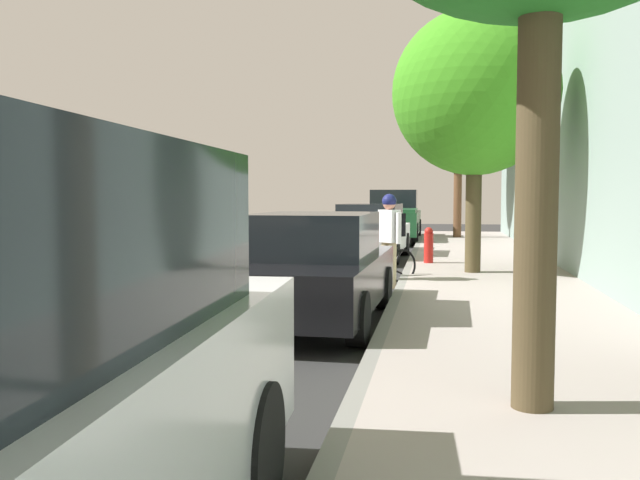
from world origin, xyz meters
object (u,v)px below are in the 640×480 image
(cyclist_with_backpack, at_px, (390,230))
(street_tree_far_end, at_px, (475,93))
(bicycle_at_curb, at_px, (381,266))
(parked_pickup_green_far, at_px, (392,218))
(street_tree_corner, at_px, (459,124))
(fire_hydrant, at_px, (429,245))
(parked_sedan_black_second, at_px, (314,269))
(parked_sedan_white_mid, at_px, (371,232))

(cyclist_with_backpack, relative_size, street_tree_far_end, 0.33)
(bicycle_at_curb, xyz_separation_m, street_tree_far_end, (1.82, 1.02, 3.48))
(parked_pickup_green_far, distance_m, street_tree_corner, 4.30)
(parked_pickup_green_far, height_order, bicycle_at_curb, parked_pickup_green_far)
(bicycle_at_curb, distance_m, cyclist_with_backpack, 0.88)
(parked_pickup_green_far, distance_m, fire_hydrant, 9.28)
(cyclist_with_backpack, distance_m, street_tree_corner, 13.65)
(parked_sedan_black_second, distance_m, fire_hydrant, 7.09)
(cyclist_with_backpack, height_order, street_tree_far_end, street_tree_far_end)
(street_tree_far_end, distance_m, fire_hydrant, 3.82)
(parked_sedan_black_second, bearing_deg, street_tree_far_end, 65.12)
(cyclist_with_backpack, xyz_separation_m, street_tree_far_end, (1.61, 1.46, 2.74))
(parked_sedan_white_mid, distance_m, parked_pickup_green_far, 6.77)
(parked_sedan_black_second, height_order, parked_sedan_white_mid, same)
(parked_pickup_green_far, bearing_deg, street_tree_far_end, -77.68)
(parked_sedan_black_second, bearing_deg, street_tree_corner, 81.92)
(cyclist_with_backpack, height_order, fire_hydrant, cyclist_with_backpack)
(parked_pickup_green_far, distance_m, bicycle_at_curb, 11.99)
(bicycle_at_curb, bearing_deg, parked_pickup_green_far, 92.71)
(parked_sedan_black_second, xyz_separation_m, parked_sedan_white_mid, (-0.14, 9.32, 0.00))
(parked_pickup_green_far, relative_size, bicycle_at_curb, 3.86)
(cyclist_with_backpack, height_order, street_tree_corner, street_tree_corner)
(parked_sedan_white_mid, bearing_deg, street_tree_corner, 71.39)
(cyclist_with_backpack, relative_size, street_tree_corner, 0.32)
(parked_sedan_black_second, distance_m, bicycle_at_curb, 4.19)
(bicycle_at_curb, relative_size, cyclist_with_backpack, 0.77)
(parked_sedan_black_second, distance_m, parked_pickup_green_far, 16.09)
(parked_pickup_green_far, relative_size, street_tree_far_end, 0.99)
(parked_pickup_green_far, height_order, fire_hydrant, parked_pickup_green_far)
(bicycle_at_curb, height_order, street_tree_far_end, street_tree_far_end)
(cyclist_with_backpack, bearing_deg, parked_sedan_black_second, -101.96)
(parked_sedan_white_mid, distance_m, street_tree_far_end, 5.77)
(street_tree_far_end, bearing_deg, bicycle_at_curb, -150.68)
(bicycle_at_curb, bearing_deg, street_tree_corner, 81.85)
(parked_sedan_white_mid, distance_m, cyclist_with_backpack, 5.71)
(bicycle_at_curb, bearing_deg, cyclist_with_backpack, -63.56)
(parked_sedan_black_second, relative_size, street_tree_far_end, 0.83)
(street_tree_corner, height_order, fire_hydrant, street_tree_corner)
(cyclist_with_backpack, bearing_deg, street_tree_far_end, 42.17)
(parked_pickup_green_far, distance_m, cyclist_with_backpack, 12.42)
(parked_pickup_green_far, height_order, cyclist_with_backpack, parked_pickup_green_far)
(parked_sedan_white_mid, bearing_deg, parked_sedan_black_second, -89.12)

